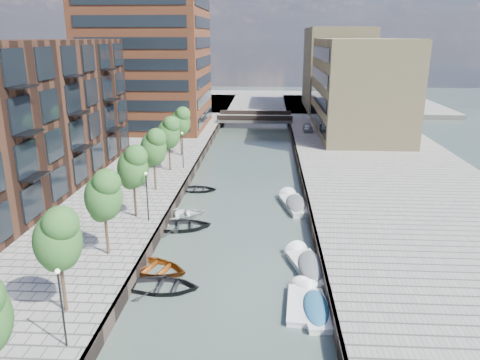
# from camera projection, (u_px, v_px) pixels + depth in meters

# --- Properties ---
(water) EXTENTS (300.00, 300.00, 0.00)m
(water) POSITION_uv_depth(u_px,v_px,m) (247.00, 177.00, 52.96)
(water) COLOR #38473F
(water) RESTS_ON ground
(quay_right) EXTENTS (20.00, 140.00, 1.00)m
(quay_right) POSITION_uv_depth(u_px,v_px,m) (390.00, 176.00, 51.90)
(quay_right) COLOR gray
(quay_right) RESTS_ON ground
(quay_wall_left) EXTENTS (0.25, 140.00, 1.00)m
(quay_wall_left) POSITION_uv_depth(u_px,v_px,m) (193.00, 172.00, 53.17)
(quay_wall_left) COLOR #332823
(quay_wall_left) RESTS_ON ground
(quay_wall_right) EXTENTS (0.25, 140.00, 1.00)m
(quay_wall_right) POSITION_uv_depth(u_px,v_px,m) (301.00, 174.00, 52.47)
(quay_wall_right) COLOR #332823
(quay_wall_right) RESTS_ON ground
(far_closure) EXTENTS (80.00, 40.00, 1.00)m
(far_closure) POSITION_uv_depth(u_px,v_px,m) (258.00, 102.00, 110.06)
(far_closure) COLOR gray
(far_closure) RESTS_ON ground
(apartment_block) EXTENTS (8.00, 38.00, 14.00)m
(apartment_block) POSITION_uv_depth(u_px,v_px,m) (21.00, 121.00, 42.22)
(apartment_block) COLOR black
(apartment_block) RESTS_ON quay_left
(tower) EXTENTS (18.00, 18.00, 30.00)m
(tower) POSITION_uv_depth(u_px,v_px,m) (146.00, 32.00, 73.09)
(tower) COLOR brown
(tower) RESTS_ON quay_left
(tan_block_near) EXTENTS (12.00, 25.00, 14.00)m
(tan_block_near) POSITION_uv_depth(u_px,v_px,m) (359.00, 87.00, 70.68)
(tan_block_near) COLOR tan
(tan_block_near) RESTS_ON quay_right
(tan_block_far) EXTENTS (12.00, 20.00, 16.00)m
(tan_block_far) POSITION_uv_depth(u_px,v_px,m) (336.00, 69.00, 95.20)
(tan_block_far) COLOR tan
(tan_block_far) RESTS_ON quay_right
(bridge) EXTENTS (13.00, 6.00, 1.30)m
(bridge) POSITION_uv_depth(u_px,v_px,m) (255.00, 118.00, 83.09)
(bridge) COLOR gray
(bridge) RESTS_ON ground
(tree_1) EXTENTS (2.50, 2.50, 5.95)m
(tree_1) POSITION_uv_depth(u_px,v_px,m) (57.00, 237.00, 24.22)
(tree_1) COLOR #382619
(tree_1) RESTS_ON quay_left
(tree_2) EXTENTS (2.50, 2.50, 5.95)m
(tree_2) POSITION_uv_depth(u_px,v_px,m) (103.00, 194.00, 30.90)
(tree_2) COLOR #382619
(tree_2) RESTS_ON quay_left
(tree_3) EXTENTS (2.50, 2.50, 5.95)m
(tree_3) POSITION_uv_depth(u_px,v_px,m) (133.00, 166.00, 37.58)
(tree_3) COLOR #382619
(tree_3) RESTS_ON quay_left
(tree_4) EXTENTS (2.50, 2.50, 5.95)m
(tree_4) POSITION_uv_depth(u_px,v_px,m) (153.00, 147.00, 44.26)
(tree_4) COLOR #382619
(tree_4) RESTS_ON quay_left
(tree_5) EXTENTS (2.50, 2.50, 5.95)m
(tree_5) POSITION_uv_depth(u_px,v_px,m) (169.00, 132.00, 50.94)
(tree_5) COLOR #382619
(tree_5) RESTS_ON quay_left
(tree_6) EXTENTS (2.50, 2.50, 5.95)m
(tree_6) POSITION_uv_depth(u_px,v_px,m) (180.00, 121.00, 57.62)
(tree_6) COLOR #382619
(tree_6) RESTS_ON quay_left
(lamp_0) EXTENTS (0.24, 0.24, 4.12)m
(lamp_0) POSITION_uv_depth(u_px,v_px,m) (61.00, 300.00, 21.81)
(lamp_0) COLOR black
(lamp_0) RESTS_ON quay_left
(lamp_1) EXTENTS (0.24, 0.24, 4.12)m
(lamp_1) POSITION_uv_depth(u_px,v_px,m) (147.00, 191.00, 37.08)
(lamp_1) COLOR black
(lamp_1) RESTS_ON quay_left
(lamp_2) EXTENTS (0.24, 0.24, 4.12)m
(lamp_2) POSITION_uv_depth(u_px,v_px,m) (183.00, 146.00, 52.34)
(lamp_2) COLOR black
(lamp_2) RESTS_ON quay_left
(sloop_0) EXTENTS (4.74, 3.46, 0.96)m
(sloop_0) POSITION_uv_depth(u_px,v_px,m) (163.00, 290.00, 29.46)
(sloop_0) COLOR black
(sloop_0) RESTS_ON ground
(sloop_1) EXTENTS (5.55, 4.40, 1.04)m
(sloop_1) POSITION_uv_depth(u_px,v_px,m) (182.00, 229.00, 38.77)
(sloop_1) COLOR #242427
(sloop_1) RESTS_ON ground
(sloop_2) EXTENTS (5.94, 4.98, 1.05)m
(sloop_2) POSITION_uv_depth(u_px,v_px,m) (153.00, 271.00, 31.76)
(sloop_2) COLOR #78350D
(sloop_2) RESTS_ON ground
(sloop_3) EXTENTS (5.55, 4.85, 0.96)m
(sloop_3) POSITION_uv_depth(u_px,v_px,m) (180.00, 217.00, 41.23)
(sloop_3) COLOR white
(sloop_3) RESTS_ON ground
(sloop_4) EXTENTS (4.07, 2.94, 0.83)m
(sloop_4) POSITION_uv_depth(u_px,v_px,m) (197.00, 191.00, 48.33)
(sloop_4) COLOR black
(sloop_4) RESTS_ON ground
(motorboat_1) EXTENTS (3.38, 5.79, 1.83)m
(motorboat_1) POSITION_uv_depth(u_px,v_px,m) (308.00, 265.00, 32.12)
(motorboat_1) COLOR white
(motorboat_1) RESTS_ON ground
(motorboat_2) EXTENTS (1.87, 4.56, 1.49)m
(motorboat_2) POSITION_uv_depth(u_px,v_px,m) (301.00, 301.00, 28.02)
(motorboat_2) COLOR white
(motorboat_2) RESTS_ON ground
(motorboat_3) EXTENTS (2.07, 4.75, 1.53)m
(motorboat_3) POSITION_uv_depth(u_px,v_px,m) (314.00, 306.00, 27.30)
(motorboat_3) COLOR white
(motorboat_3) RESTS_ON ground
(motorboat_4) EXTENTS (3.20, 6.05, 1.92)m
(motorboat_4) POSITION_uv_depth(u_px,v_px,m) (294.00, 204.00, 43.94)
(motorboat_4) COLOR silver
(motorboat_4) RESTS_ON ground
(car) EXTENTS (1.48, 3.59, 1.22)m
(car) POSITION_uv_depth(u_px,v_px,m) (308.00, 127.00, 73.42)
(car) COLOR #B2B4B7
(car) RESTS_ON quay_right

